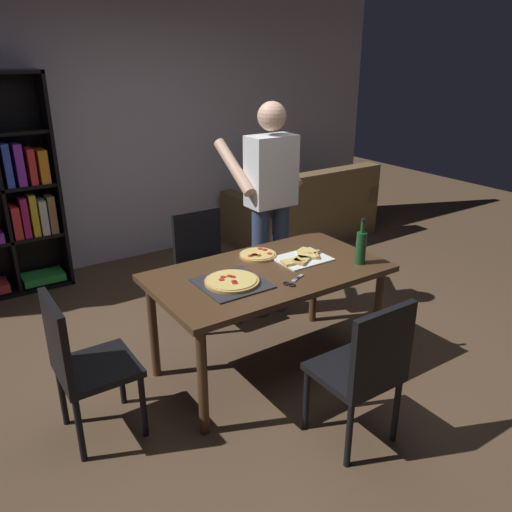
# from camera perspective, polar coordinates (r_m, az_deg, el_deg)

# --- Properties ---
(ground_plane) EXTENTS (12.00, 12.00, 0.00)m
(ground_plane) POSITION_cam_1_polar(r_m,az_deg,el_deg) (3.75, 1.30, -12.14)
(ground_plane) COLOR brown
(back_wall) EXTENTS (6.40, 0.10, 2.80)m
(back_wall) POSITION_cam_1_polar(r_m,az_deg,el_deg) (5.49, -14.76, 13.87)
(back_wall) COLOR #BCB7C6
(back_wall) RESTS_ON ground_plane
(dining_table) EXTENTS (1.55, 0.86, 0.75)m
(dining_table) POSITION_cam_1_polar(r_m,az_deg,el_deg) (3.42, 1.39, -2.80)
(dining_table) COLOR #4C331E
(dining_table) RESTS_ON ground_plane
(chair_near_camera) EXTENTS (0.42, 0.42, 0.90)m
(chair_near_camera) POSITION_cam_1_polar(r_m,az_deg,el_deg) (2.89, 12.04, -11.92)
(chair_near_camera) COLOR black
(chair_near_camera) RESTS_ON ground_plane
(chair_far_side) EXTENTS (0.42, 0.42, 0.90)m
(chair_far_side) POSITION_cam_1_polar(r_m,az_deg,el_deg) (4.21, -5.79, -0.41)
(chair_far_side) COLOR black
(chair_far_side) RESTS_ON ground_plane
(chair_left_end) EXTENTS (0.42, 0.42, 0.90)m
(chair_left_end) POSITION_cam_1_polar(r_m,az_deg,el_deg) (3.04, -18.89, -10.88)
(chair_left_end) COLOR black
(chair_left_end) RESTS_ON ground_plane
(couch) EXTENTS (1.71, 0.88, 0.85)m
(couch) POSITION_cam_1_polar(r_m,az_deg,el_deg) (6.11, 5.32, 4.70)
(couch) COLOR brown
(couch) RESTS_ON ground_plane
(person_serving_pizza) EXTENTS (0.55, 0.54, 1.75)m
(person_serving_pizza) POSITION_cam_1_polar(r_m,az_deg,el_deg) (4.11, 1.54, 6.36)
(person_serving_pizza) COLOR #38476B
(person_serving_pizza) RESTS_ON ground_plane
(pepperoni_pizza_on_tray) EXTENTS (0.40, 0.40, 0.04)m
(pepperoni_pizza_on_tray) POSITION_cam_1_polar(r_m,az_deg,el_deg) (3.19, -2.69, -2.89)
(pepperoni_pizza_on_tray) COLOR #2D2D33
(pepperoni_pizza_on_tray) RESTS_ON dining_table
(pizza_slices_on_towel) EXTENTS (0.37, 0.28, 0.03)m
(pizza_slices_on_towel) POSITION_cam_1_polar(r_m,az_deg,el_deg) (3.56, 5.23, -0.23)
(pizza_slices_on_towel) COLOR white
(pizza_slices_on_towel) RESTS_ON dining_table
(wine_bottle) EXTENTS (0.07, 0.07, 0.32)m
(wine_bottle) POSITION_cam_1_polar(r_m,az_deg,el_deg) (3.52, 11.57, 1.00)
(wine_bottle) COLOR #194723
(wine_bottle) RESTS_ON dining_table
(kitchen_scissors) EXTENTS (0.20, 0.13, 0.01)m
(kitchen_scissors) POSITION_cam_1_polar(r_m,az_deg,el_deg) (3.21, 4.04, -2.88)
(kitchen_scissors) COLOR silver
(kitchen_scissors) RESTS_ON dining_table
(second_pizza_plain) EXTENTS (0.26, 0.26, 0.03)m
(second_pizza_plain) POSITION_cam_1_polar(r_m,az_deg,el_deg) (3.61, 0.23, 0.14)
(second_pizza_plain) COLOR tan
(second_pizza_plain) RESTS_ON dining_table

